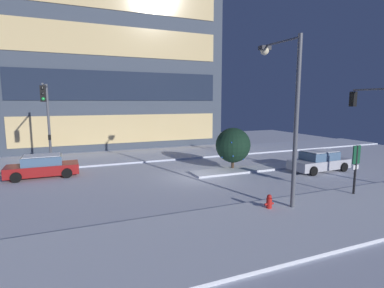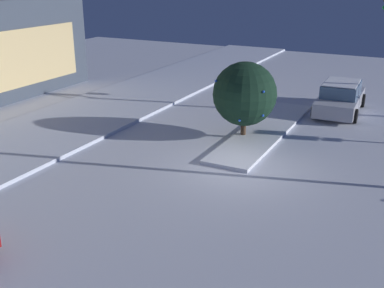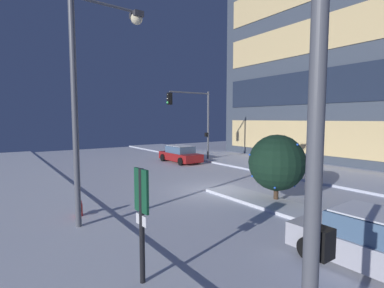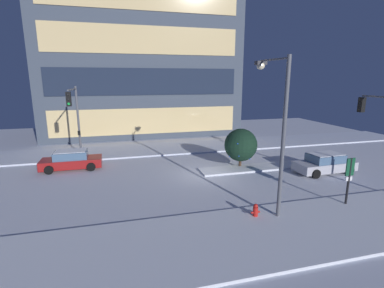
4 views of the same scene
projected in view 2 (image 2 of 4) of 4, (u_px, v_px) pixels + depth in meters
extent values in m
plane|color=silver|center=(237.00, 169.00, 16.45)|extent=(52.00, 52.00, 0.00)
cube|color=silver|center=(48.00, 131.00, 20.10)|extent=(52.00, 5.20, 0.14)
cube|color=silver|center=(265.00, 130.00, 20.19)|extent=(9.00, 1.80, 0.14)
cube|color=#B7B7C1|center=(340.00, 102.00, 22.87)|extent=(4.60, 1.96, 0.66)
cube|color=slate|center=(341.00, 89.00, 22.66)|extent=(2.51, 1.71, 0.60)
cube|color=white|center=(342.00, 82.00, 22.54)|extent=(2.32, 1.59, 0.04)
sphere|color=#F9E5B2|center=(335.00, 91.00, 25.07)|extent=(0.16, 0.16, 0.16)
sphere|color=#F9E5B2|center=(359.00, 93.00, 24.59)|extent=(0.16, 0.16, 0.16)
cylinder|color=black|center=(326.00, 97.00, 24.57)|extent=(0.67, 0.24, 0.66)
cylinder|color=black|center=(362.00, 100.00, 23.86)|extent=(0.67, 0.24, 0.66)
cylinder|color=black|center=(314.00, 111.00, 22.02)|extent=(0.67, 0.24, 0.66)
cylinder|color=black|center=(355.00, 116.00, 21.31)|extent=(0.67, 0.24, 0.66)
sphere|color=green|center=(384.00, 8.00, 21.74)|extent=(0.20, 0.20, 0.20)
cylinder|color=#473323|center=(243.00, 129.00, 19.42)|extent=(0.22, 0.22, 0.76)
sphere|color=black|center=(245.00, 94.00, 18.91)|extent=(2.58, 2.58, 2.58)
sphere|color=blue|center=(250.00, 68.00, 19.47)|extent=(0.10, 0.10, 0.10)
sphere|color=blue|center=(264.00, 117.00, 19.36)|extent=(0.10, 0.10, 0.10)
sphere|color=blue|center=(264.00, 92.00, 17.75)|extent=(0.10, 0.10, 0.10)
sphere|color=blue|center=(263.00, 116.00, 18.23)|extent=(0.10, 0.10, 0.10)
sphere|color=blue|center=(238.00, 113.00, 20.00)|extent=(0.10, 0.10, 0.10)
sphere|color=blue|center=(216.00, 81.00, 18.57)|extent=(0.10, 0.10, 0.10)
sphere|color=blue|center=(239.00, 120.00, 18.26)|extent=(0.10, 0.10, 0.10)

